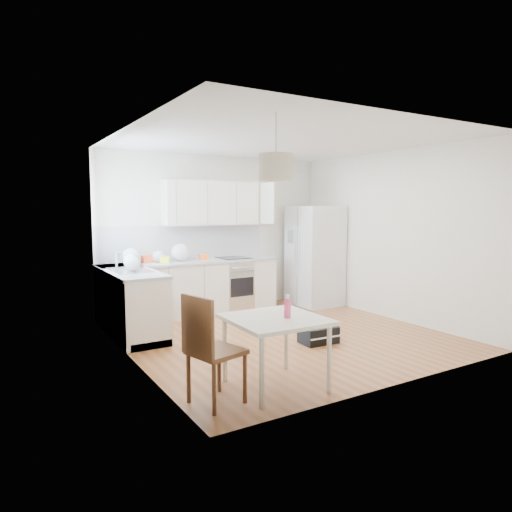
% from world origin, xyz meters
% --- Properties ---
extents(floor, '(4.20, 4.20, 0.00)m').
position_xyz_m(floor, '(0.00, 0.00, 0.00)').
color(floor, brown).
rests_on(floor, ground).
extents(ceiling, '(4.20, 4.20, 0.00)m').
position_xyz_m(ceiling, '(0.00, 0.00, 2.70)').
color(ceiling, white).
rests_on(ceiling, wall_back).
extents(wall_back, '(4.20, 0.00, 4.20)m').
position_xyz_m(wall_back, '(0.00, 2.10, 1.35)').
color(wall_back, white).
rests_on(wall_back, floor).
extents(wall_left, '(0.00, 4.20, 4.20)m').
position_xyz_m(wall_left, '(-2.10, 0.00, 1.35)').
color(wall_left, white).
rests_on(wall_left, floor).
extents(wall_right, '(0.00, 4.20, 4.20)m').
position_xyz_m(wall_right, '(2.10, 0.00, 1.35)').
color(wall_right, white).
rests_on(wall_right, floor).
extents(window_glassblock, '(0.02, 1.00, 1.00)m').
position_xyz_m(window_glassblock, '(-2.09, 1.15, 1.75)').
color(window_glassblock, '#BFE0F9').
rests_on(window_glassblock, wall_left).
extents(cabinets_back, '(3.00, 0.60, 0.88)m').
position_xyz_m(cabinets_back, '(-0.60, 1.80, 0.44)').
color(cabinets_back, white).
rests_on(cabinets_back, floor).
extents(cabinets_left, '(0.60, 1.80, 0.88)m').
position_xyz_m(cabinets_left, '(-1.80, 1.20, 0.44)').
color(cabinets_left, white).
rests_on(cabinets_left, floor).
extents(counter_back, '(3.02, 0.64, 0.04)m').
position_xyz_m(counter_back, '(-0.60, 1.80, 0.90)').
color(counter_back, '#A3A6A8').
rests_on(counter_back, cabinets_back).
extents(counter_left, '(0.64, 1.82, 0.04)m').
position_xyz_m(counter_left, '(-1.80, 1.20, 0.90)').
color(counter_left, '#A3A6A8').
rests_on(counter_left, cabinets_left).
extents(backsplash_back, '(3.00, 0.01, 0.58)m').
position_xyz_m(backsplash_back, '(-0.60, 2.09, 1.21)').
color(backsplash_back, silver).
rests_on(backsplash_back, wall_back).
extents(backsplash_left, '(0.01, 1.80, 0.58)m').
position_xyz_m(backsplash_left, '(-2.09, 1.20, 1.21)').
color(backsplash_left, silver).
rests_on(backsplash_left, wall_left).
extents(upper_cabinets, '(1.70, 0.32, 0.75)m').
position_xyz_m(upper_cabinets, '(-0.15, 1.94, 1.88)').
color(upper_cabinets, white).
rests_on(upper_cabinets, wall_back).
extents(range_oven, '(0.50, 0.61, 0.88)m').
position_xyz_m(range_oven, '(0.20, 1.80, 0.44)').
color(range_oven, silver).
rests_on(range_oven, floor).
extents(sink, '(0.50, 0.80, 0.16)m').
position_xyz_m(sink, '(-1.80, 1.15, 0.92)').
color(sink, silver).
rests_on(sink, counter_left).
extents(refrigerator, '(0.90, 0.95, 1.83)m').
position_xyz_m(refrigerator, '(1.72, 1.45, 0.91)').
color(refrigerator, white).
rests_on(refrigerator, floor).
extents(dining_table, '(0.92, 0.92, 0.71)m').
position_xyz_m(dining_table, '(-1.09, -1.50, 0.63)').
color(dining_table, beige).
rests_on(dining_table, floor).
extents(dining_chair, '(0.52, 0.52, 1.02)m').
position_xyz_m(dining_chair, '(-1.77, -1.55, 0.51)').
color(dining_chair, '#4B2D16').
rests_on(dining_chair, floor).
extents(drink_bottle, '(0.09, 0.09, 0.23)m').
position_xyz_m(drink_bottle, '(-1.00, -1.57, 0.83)').
color(drink_bottle, '#D73B6A').
rests_on(drink_bottle, dining_table).
extents(gym_bag, '(0.49, 0.34, 0.22)m').
position_xyz_m(gym_bag, '(0.22, -0.55, 0.11)').
color(gym_bag, black).
rests_on(gym_bag, floor).
extents(pendant_lamp, '(0.34, 0.34, 0.25)m').
position_xyz_m(pendant_lamp, '(-1.08, -1.48, 2.18)').
color(pendant_lamp, '#BFB093').
rests_on(pendant_lamp, ceiling).
extents(grocery_bag_a, '(0.28, 0.23, 0.25)m').
position_xyz_m(grocery_bag_a, '(-1.60, 1.82, 1.04)').
color(grocery_bag_a, silver).
rests_on(grocery_bag_a, counter_back).
extents(grocery_bag_b, '(0.21, 0.18, 0.19)m').
position_xyz_m(grocery_bag_b, '(-1.14, 1.85, 1.01)').
color(grocery_bag_b, silver).
rests_on(grocery_bag_b, counter_back).
extents(grocery_bag_c, '(0.32, 0.27, 0.29)m').
position_xyz_m(grocery_bag_c, '(-0.78, 1.81, 1.06)').
color(grocery_bag_c, silver).
rests_on(grocery_bag_c, counter_back).
extents(grocery_bag_d, '(0.22, 0.19, 0.20)m').
position_xyz_m(grocery_bag_d, '(-1.70, 1.45, 1.02)').
color(grocery_bag_d, silver).
rests_on(grocery_bag_d, counter_back).
extents(grocery_bag_e, '(0.22, 0.19, 0.20)m').
position_xyz_m(grocery_bag_e, '(-1.79, 1.05, 1.02)').
color(grocery_bag_e, silver).
rests_on(grocery_bag_e, counter_left).
extents(snack_orange, '(0.15, 0.10, 0.10)m').
position_xyz_m(snack_orange, '(-0.38, 1.78, 0.97)').
color(snack_orange, '#FC5C16').
rests_on(snack_orange, counter_back).
extents(snack_yellow, '(0.17, 0.16, 0.10)m').
position_xyz_m(snack_yellow, '(-1.07, 1.74, 0.97)').
color(snack_yellow, yellow).
rests_on(snack_yellow, counter_back).
extents(snack_red, '(0.20, 0.15, 0.12)m').
position_xyz_m(snack_red, '(-1.32, 1.89, 0.98)').
color(snack_red, '#B43616').
rests_on(snack_red, counter_back).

